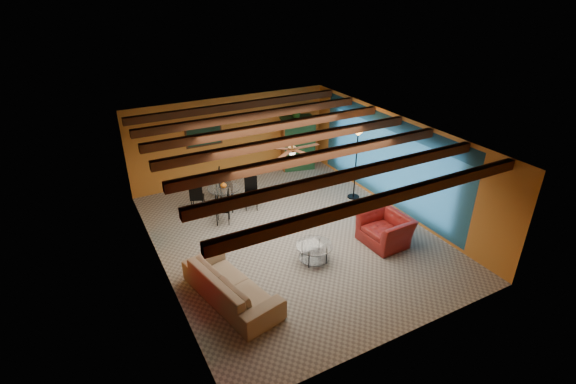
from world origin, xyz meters
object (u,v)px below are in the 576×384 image
armchair (385,229)px  sofa (231,285)px  armoire (296,144)px  floor_lamp (356,164)px  coffee_table (314,253)px  potted_plant (297,111)px  vase (223,176)px  dining_table (224,194)px

armchair → sofa: bearing=-90.3°
armoire → floor_lamp: bearing=-67.3°
coffee_table → floor_lamp: 3.60m
coffee_table → armoire: size_ratio=0.49×
sofa → coffee_table: sofa is taller
potted_plant → vase: bearing=-153.6°
armoire → potted_plant: (0.00, 0.00, 1.13)m
coffee_table → armoire: (2.27, 4.92, 0.67)m
armchair → dining_table: (-2.90, 3.49, 0.10)m
coffee_table → vase: bearing=106.0°
armoire → vase: 3.60m
sofa → dining_table: dining_table is taller
dining_table → armoire: 3.62m
armchair → armoire: armoire is taller
floor_lamp → sofa: bearing=-152.7°
armoire → vase: size_ratio=9.37×
armoire → sofa: bearing=-116.9°
potted_plant → vase: potted_plant is taller
coffee_table → vase: vase is taller
dining_table → vase: 0.57m
sofa → armoire: 6.91m
vase → coffee_table: bearing=-74.0°
sofa → floor_lamp: bearing=-75.2°
dining_table → floor_lamp: floor_lamp is taller
dining_table → vase: bearing=0.0°
floor_lamp → vase: floor_lamp is taller
floor_lamp → vase: (-3.67, 1.13, -0.05)m
dining_table → potted_plant: size_ratio=3.73×
coffee_table → potted_plant: size_ratio=1.76×
coffee_table → armoire: armoire is taller
dining_table → coffee_table: bearing=-74.0°
potted_plant → sofa: bearing=-130.3°
vase → armchair: bearing=-50.3°
armchair → coffee_table: (-1.95, 0.17, -0.15)m
armoire → floor_lamp: size_ratio=0.81×
sofa → floor_lamp: size_ratio=1.11×
dining_table → sofa: bearing=-108.6°
floor_lamp → potted_plant: bearing=99.4°
armoire → armchair: bearing=-80.4°
coffee_table → dining_table: 3.46m
armchair → dining_table: dining_table is taller
potted_plant → armoire: bearing=0.0°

